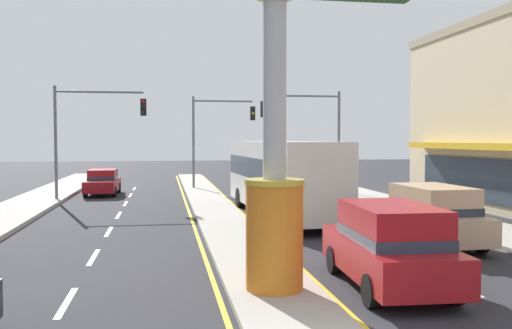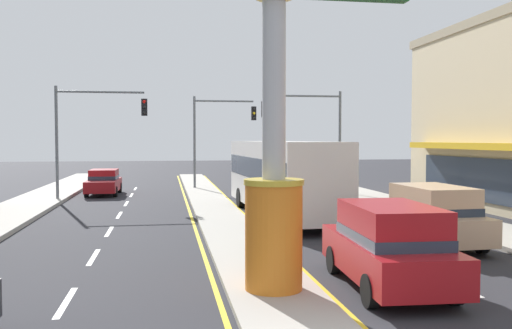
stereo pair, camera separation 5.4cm
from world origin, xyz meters
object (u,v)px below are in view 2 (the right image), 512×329
(traffic_light_left_side, at_px, (90,123))
(traffic_light_median_far, at_px, (217,127))
(district_sign, at_px, (274,112))
(suv_far_left_oncoming, at_px, (389,245))
(bus_near_right_lane, at_px, (281,173))
(sedan_far_right_lane, at_px, (104,182))
(traffic_light_right_side, at_px, (311,124))
(suv_near_left_lane, at_px, (431,215))

(traffic_light_left_side, relative_size, traffic_light_median_far, 1.00)
(district_sign, height_order, suv_far_left_oncoming, district_sign)
(traffic_light_left_side, distance_m, bus_near_right_lane, 11.82)
(traffic_light_median_far, xyz_separation_m, bus_near_right_lane, (1.53, -13.38, -2.33))
(traffic_light_median_far, xyz_separation_m, sedan_far_right_lane, (-7.09, -2.56, -3.41))
(traffic_light_right_side, relative_size, suv_far_left_oncoming, 1.32)
(bus_near_right_lane, relative_size, suv_near_left_lane, 2.44)
(traffic_light_left_side, xyz_separation_m, bus_near_right_lane, (8.91, -7.39, -2.38))
(sedan_far_right_lane, distance_m, suv_near_left_lane, 21.64)
(traffic_light_left_side, bearing_deg, bus_near_right_lane, -39.66)
(traffic_light_right_side, distance_m, bus_near_right_lane, 9.33)
(bus_near_right_lane, relative_size, suv_far_left_oncoming, 2.41)
(sedan_far_right_lane, distance_m, suv_far_left_oncoming, 24.13)
(sedan_far_right_lane, relative_size, suv_near_left_lane, 0.93)
(district_sign, xyz_separation_m, traffic_light_right_side, (6.25, 20.14, 0.32))
(traffic_light_right_side, bearing_deg, suv_far_left_oncoming, -100.17)
(district_sign, xyz_separation_m, traffic_light_left_side, (-6.25, 19.25, 0.32))
(district_sign, height_order, bus_near_right_lane, district_sign)
(traffic_light_left_side, relative_size, bus_near_right_lane, 0.55)
(traffic_light_right_side, distance_m, suv_far_left_oncoming, 20.58)
(bus_near_right_lane, distance_m, suv_near_left_lane, 8.00)
(traffic_light_median_far, bearing_deg, district_sign, -92.56)
(district_sign, xyz_separation_m, bus_near_right_lane, (2.66, 11.86, -2.06))
(traffic_light_left_side, height_order, traffic_light_median_far, same)
(traffic_light_right_side, relative_size, suv_near_left_lane, 1.34)
(suv_near_left_lane, bearing_deg, district_sign, -142.23)
(traffic_light_left_side, xyz_separation_m, suv_far_left_oncoming, (8.91, -19.11, -3.26))
(suv_far_left_oncoming, bearing_deg, suv_near_left_lane, 53.60)
(district_sign, distance_m, suv_far_left_oncoming, 3.97)
(traffic_light_median_far, bearing_deg, bus_near_right_lane, -83.46)
(traffic_light_median_far, height_order, suv_near_left_lane, traffic_light_median_far)
(sedan_far_right_lane, bearing_deg, suv_far_left_oncoming, -69.07)
(traffic_light_right_side, height_order, traffic_light_median_far, same)
(traffic_light_right_side, xyz_separation_m, sedan_far_right_lane, (-12.21, 2.54, -3.46))
(sedan_far_right_lane, bearing_deg, traffic_light_median_far, 19.83)
(traffic_light_right_side, xyz_separation_m, suv_near_left_lane, (-0.28, -15.52, -3.26))
(sedan_far_right_lane, bearing_deg, suv_near_left_lane, -56.56)
(traffic_light_left_side, distance_m, suv_near_left_lane, 19.33)
(district_sign, bearing_deg, bus_near_right_lane, 77.35)
(district_sign, bearing_deg, suv_far_left_oncoming, 2.98)
(district_sign, distance_m, traffic_light_right_side, 21.09)
(traffic_light_left_side, xyz_separation_m, traffic_light_right_side, (12.50, 0.89, 0.00))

